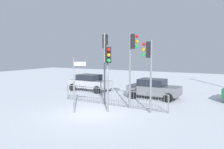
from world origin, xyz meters
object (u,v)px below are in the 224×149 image
at_px(traffic_light_rear_left, 148,60).
at_px(traffic_light_mid_left, 108,63).
at_px(traffic_light_foreground_right, 105,52).
at_px(direction_sign_post, 75,82).
at_px(traffic_light_mid_right, 132,53).
at_px(car_grey_mid, 154,88).
at_px(car_silver_far, 90,82).

distance_m(traffic_light_rear_left, traffic_light_mid_left, 2.29).
height_order(traffic_light_foreground_right, direction_sign_post, traffic_light_foreground_right).
bearing_deg(traffic_light_mid_right, traffic_light_rear_left, 46.72).
bearing_deg(traffic_light_mid_left, car_grey_mid, -138.13).
distance_m(traffic_light_foreground_right, direction_sign_post, 3.40).
xyz_separation_m(car_grey_mid, car_silver_far, (-6.15, 0.73, 0.00)).
bearing_deg(traffic_light_foreground_right, car_silver_far, 117.62).
distance_m(traffic_light_rear_left, direction_sign_post, 4.35).
xyz_separation_m(traffic_light_mid_left, car_grey_mid, (0.90, 5.28, -2.06)).
bearing_deg(traffic_light_mid_right, car_silver_far, -143.92).
bearing_deg(traffic_light_foreground_right, direction_sign_post, -111.71).
distance_m(traffic_light_mid_right, traffic_light_mid_left, 1.89).
height_order(traffic_light_rear_left, car_grey_mid, traffic_light_rear_left).
relative_size(traffic_light_mid_right, direction_sign_post, 1.47).
relative_size(traffic_light_foreground_right, car_silver_far, 1.20).
distance_m(direction_sign_post, car_silver_far, 7.93).
relative_size(traffic_light_foreground_right, traffic_light_mid_left, 1.22).
bearing_deg(traffic_light_mid_left, car_silver_far, -87.29).
relative_size(traffic_light_rear_left, car_grey_mid, 1.08).
distance_m(traffic_light_foreground_right, traffic_light_mid_right, 2.15).
bearing_deg(direction_sign_post, car_silver_far, 106.24).
bearing_deg(traffic_light_mid_right, traffic_light_mid_left, -43.53).
relative_size(traffic_light_mid_right, car_silver_far, 1.19).
bearing_deg(traffic_light_rear_left, car_grey_mid, 2.68).
bearing_deg(direction_sign_post, traffic_light_rear_left, 17.51).
height_order(traffic_light_foreground_right, traffic_light_mid_left, traffic_light_foreground_right).
bearing_deg(direction_sign_post, traffic_light_foreground_right, 73.44).
bearing_deg(traffic_light_foreground_right, traffic_light_mid_left, -72.03).
distance_m(traffic_light_foreground_right, traffic_light_mid_left, 2.46).
relative_size(traffic_light_mid_left, car_grey_mid, 1.01).
bearing_deg(car_grey_mid, traffic_light_mid_right, -90.72).
relative_size(traffic_light_mid_left, direction_sign_post, 1.22).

